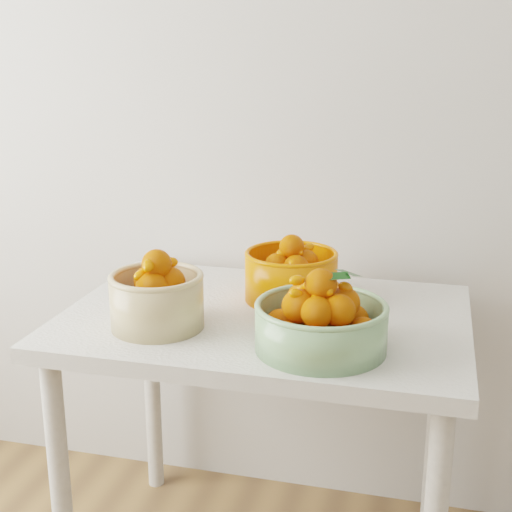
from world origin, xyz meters
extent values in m
cube|color=silver|center=(0.00, 2.00, 1.35)|extent=(4.00, 0.04, 2.70)
cube|color=silver|center=(-0.22, 1.60, 0.73)|extent=(1.00, 0.70, 0.04)
cylinder|color=silver|center=(-0.66, 1.31, 0.35)|extent=(0.05, 0.05, 0.71)
cylinder|color=silver|center=(-0.66, 1.89, 0.35)|extent=(0.05, 0.05, 0.71)
cylinder|color=silver|center=(0.22, 1.89, 0.35)|extent=(0.05, 0.05, 0.71)
cylinder|color=tan|center=(-0.45, 1.45, 0.81)|extent=(0.26, 0.26, 0.13)
torus|color=tan|center=(-0.45, 1.45, 0.88)|extent=(0.26, 0.26, 0.02)
sphere|color=#D1660C|center=(-0.40, 1.45, 0.80)|extent=(0.08, 0.08, 0.08)
sphere|color=#F15200|center=(-0.43, 1.50, 0.80)|extent=(0.07, 0.07, 0.07)
sphere|color=#F15200|center=(-0.50, 1.49, 0.80)|extent=(0.08, 0.08, 0.08)
sphere|color=#F15200|center=(-0.50, 1.42, 0.80)|extent=(0.08, 0.08, 0.08)
sphere|color=#F15200|center=(-0.43, 1.40, 0.80)|extent=(0.08, 0.08, 0.08)
sphere|color=#F15200|center=(-0.45, 1.45, 0.80)|extent=(0.07, 0.07, 0.07)
sphere|color=#F15200|center=(-0.42, 1.47, 0.86)|extent=(0.08, 0.08, 0.08)
sphere|color=#F15200|center=(-0.48, 1.47, 0.86)|extent=(0.07, 0.07, 0.07)
sphere|color=#F15200|center=(-0.45, 1.42, 0.86)|extent=(0.08, 0.08, 0.08)
sphere|color=#F15200|center=(-0.45, 1.45, 0.91)|extent=(0.07, 0.07, 0.07)
ellipsoid|color=#EE5F04|center=(-0.45, 1.47, 0.90)|extent=(0.03, 0.04, 0.03)
ellipsoid|color=#EE5F04|center=(-0.46, 1.48, 0.92)|extent=(0.03, 0.04, 0.03)
ellipsoid|color=#EE5F04|center=(-0.46, 1.42, 0.91)|extent=(0.03, 0.04, 0.03)
ellipsoid|color=#EE5F04|center=(-0.45, 1.41, 0.91)|extent=(0.03, 0.04, 0.04)
ellipsoid|color=#EE5F04|center=(-0.46, 1.46, 0.91)|extent=(0.05, 0.04, 0.04)
ellipsoid|color=#EE5F04|center=(-0.48, 1.42, 0.89)|extent=(0.04, 0.05, 0.04)
ellipsoid|color=#EE5F04|center=(-0.45, 1.45, 0.90)|extent=(0.04, 0.04, 0.03)
ellipsoid|color=#EE5F04|center=(-0.43, 1.49, 0.90)|extent=(0.04, 0.05, 0.03)
cylinder|color=#83AE79|center=(-0.05, 1.41, 0.80)|extent=(0.38, 0.38, 0.10)
torus|color=#83AE79|center=(-0.05, 1.41, 0.85)|extent=(0.39, 0.39, 0.01)
sphere|color=#F15200|center=(0.04, 1.41, 0.80)|extent=(0.07, 0.07, 0.07)
sphere|color=#F15200|center=(0.01, 1.48, 0.80)|extent=(0.07, 0.07, 0.07)
sphere|color=#F15200|center=(-0.06, 1.51, 0.80)|extent=(0.08, 0.08, 0.08)
sphere|color=#F15200|center=(-0.12, 1.48, 0.80)|extent=(0.07, 0.07, 0.07)
sphere|color=#F15200|center=(-0.15, 1.42, 0.80)|extent=(0.07, 0.07, 0.07)
sphere|color=#F15200|center=(-0.12, 1.35, 0.80)|extent=(0.07, 0.07, 0.07)
sphere|color=#F15200|center=(-0.05, 1.32, 0.80)|extent=(0.08, 0.08, 0.08)
sphere|color=#F15200|center=(0.01, 1.35, 0.80)|extent=(0.07, 0.07, 0.07)
sphere|color=#F15200|center=(-0.05, 1.41, 0.80)|extent=(0.07, 0.07, 0.07)
sphere|color=#F15200|center=(-0.01, 1.44, 0.86)|extent=(0.07, 0.07, 0.07)
sphere|color=#F15200|center=(-0.05, 1.47, 0.86)|extent=(0.07, 0.07, 0.07)
sphere|color=#F15200|center=(-0.10, 1.44, 0.86)|extent=(0.08, 0.08, 0.08)
sphere|color=#F15200|center=(-0.10, 1.39, 0.86)|extent=(0.08, 0.08, 0.08)
sphere|color=#F15200|center=(-0.06, 1.36, 0.86)|extent=(0.07, 0.07, 0.07)
sphere|color=#F15200|center=(-0.01, 1.39, 0.86)|extent=(0.07, 0.07, 0.07)
sphere|color=#F15200|center=(-0.06, 1.41, 0.90)|extent=(0.07, 0.07, 0.07)
ellipsoid|color=#EE5F04|center=(-0.03, 1.39, 0.87)|extent=(0.05, 0.04, 0.04)
ellipsoid|color=#EE5F04|center=(-0.05, 1.41, 0.87)|extent=(0.04, 0.04, 0.03)
ellipsoid|color=#EE5F04|center=(-0.03, 1.46, 0.87)|extent=(0.04, 0.04, 0.03)
ellipsoid|color=#EE5F04|center=(-0.10, 1.38, 0.89)|extent=(0.04, 0.05, 0.04)
ellipsoid|color=#EE5F04|center=(-0.08, 1.42, 0.89)|extent=(0.04, 0.03, 0.02)
ellipsoid|color=#EE5F04|center=(-0.10, 1.43, 0.88)|extent=(0.04, 0.03, 0.03)
ellipsoid|color=#EE5F04|center=(-0.04, 1.39, 0.89)|extent=(0.04, 0.04, 0.03)
ellipsoid|color=#EE5F04|center=(-0.05, 1.44, 0.88)|extent=(0.03, 0.04, 0.03)
ellipsoid|color=#EE5F04|center=(-0.01, 1.44, 0.89)|extent=(0.05, 0.04, 0.04)
ellipsoid|color=#EE5F04|center=(-0.05, 1.41, 0.91)|extent=(0.04, 0.04, 0.04)
ellipsoid|color=#EE5F04|center=(-0.11, 1.39, 0.91)|extent=(0.04, 0.04, 0.03)
ellipsoid|color=#EE5F04|center=(-0.03, 1.42, 0.87)|extent=(0.04, 0.03, 0.03)
ellipsoid|color=#EE5F04|center=(-0.08, 1.44, 0.88)|extent=(0.05, 0.04, 0.04)
ellipsoid|color=#EE5F04|center=(-0.04, 1.47, 0.88)|extent=(0.03, 0.04, 0.04)
ellipsoid|color=#EE5F04|center=(-0.07, 1.44, 0.91)|extent=(0.04, 0.04, 0.03)
ellipsoid|color=#EE5F04|center=(-0.06, 1.38, 0.88)|extent=(0.03, 0.04, 0.04)
cylinder|color=#F25F05|center=(-0.18, 1.72, 0.81)|extent=(0.27, 0.27, 0.13)
torus|color=#F25F05|center=(-0.18, 1.72, 0.88)|extent=(0.27, 0.27, 0.01)
sphere|color=#F15200|center=(-0.11, 1.72, 0.79)|extent=(0.07, 0.07, 0.07)
sphere|color=#F15200|center=(-0.15, 1.78, 0.79)|extent=(0.07, 0.07, 0.07)
sphere|color=#F15200|center=(-0.22, 1.78, 0.79)|extent=(0.07, 0.07, 0.07)
sphere|color=#F15200|center=(-0.26, 1.72, 0.79)|extent=(0.07, 0.07, 0.07)
sphere|color=#F15200|center=(-0.22, 1.66, 0.79)|extent=(0.07, 0.07, 0.07)
sphere|color=#F15200|center=(-0.15, 1.66, 0.79)|extent=(0.07, 0.07, 0.07)
sphere|color=#F15200|center=(-0.18, 1.72, 0.79)|extent=(0.07, 0.07, 0.07)
sphere|color=#F15200|center=(-0.15, 1.74, 0.85)|extent=(0.07, 0.07, 0.07)
sphere|color=#F15200|center=(-0.20, 1.75, 0.85)|extent=(0.07, 0.07, 0.07)
sphere|color=#F15200|center=(-0.22, 1.70, 0.85)|extent=(0.06, 0.06, 0.06)
sphere|color=#F15200|center=(-0.16, 1.68, 0.85)|extent=(0.07, 0.07, 0.07)
sphere|color=#F15200|center=(-0.18, 1.72, 0.89)|extent=(0.07, 0.07, 0.07)
ellipsoid|color=#EE5F04|center=(-0.17, 1.71, 0.89)|extent=(0.04, 0.04, 0.04)
ellipsoid|color=#EE5F04|center=(-0.21, 1.71, 0.88)|extent=(0.04, 0.03, 0.03)
ellipsoid|color=#EE5F04|center=(-0.18, 1.73, 0.89)|extent=(0.04, 0.04, 0.03)
ellipsoid|color=#EE5F04|center=(-0.15, 1.76, 0.88)|extent=(0.04, 0.04, 0.03)
ellipsoid|color=#EE5F04|center=(-0.18, 1.74, 0.88)|extent=(0.03, 0.03, 0.03)
ellipsoid|color=#EE5F04|center=(-0.17, 1.67, 0.86)|extent=(0.03, 0.04, 0.03)
ellipsoid|color=#EE5F04|center=(-0.17, 1.71, 0.88)|extent=(0.04, 0.03, 0.03)
camera|label=1|loc=(0.17, -0.03, 1.39)|focal=50.00mm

